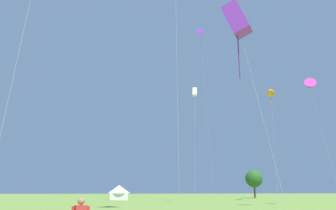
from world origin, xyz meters
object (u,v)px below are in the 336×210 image
at_px(kite_purple_diamond, 200,37).
at_px(festival_tent_right, 119,192).
at_px(kite_magenta_delta, 310,85).
at_px(kite_white_box, 195,92).
at_px(kite_orange_parafoil, 271,93).
at_px(tree_distant_left, 254,179).
at_px(kite_purple_box, 237,20).

distance_m(kite_purple_diamond, festival_tent_right, 36.66).
height_order(kite_magenta_delta, kite_white_box, kite_white_box).
height_order(kite_orange_parafoil, tree_distant_left, kite_orange_parafoil).
relative_size(festival_tent_right, tree_distant_left, 0.66).
relative_size(kite_purple_diamond, kite_white_box, 1.68).
distance_m(kite_purple_diamond, kite_white_box, 13.36).
height_order(kite_orange_parafoil, kite_purple_diamond, kite_purple_diamond).
height_order(kite_orange_parafoil, festival_tent_right, kite_orange_parafoil).
distance_m(kite_magenta_delta, kite_white_box, 21.88).
relative_size(kite_purple_box, kite_orange_parafoil, 0.69).
distance_m(kite_orange_parafoil, festival_tent_right, 37.45).
bearing_deg(festival_tent_right, kite_magenta_delta, -51.09).
bearing_deg(kite_white_box, tree_distant_left, 50.06).
bearing_deg(tree_distant_left, kite_magenta_delta, -101.04).
relative_size(kite_purple_box, kite_purple_diamond, 0.43).
bearing_deg(tree_distant_left, kite_white_box, -129.94).
bearing_deg(kite_purple_diamond, kite_purple_box, -100.72).
bearing_deg(kite_orange_parafoil, kite_white_box, -173.88).
distance_m(kite_purple_box, kite_purple_diamond, 46.62).
bearing_deg(festival_tent_right, kite_purple_diamond, -36.92).
relative_size(kite_magenta_delta, tree_distant_left, 2.45).
xyz_separation_m(kite_white_box, festival_tent_right, (-13.46, 14.61, -18.19)).
xyz_separation_m(kite_purple_box, kite_white_box, (5.80, 38.85, 6.28)).
bearing_deg(kite_purple_diamond, kite_orange_parafoil, -4.91).
bearing_deg(festival_tent_right, kite_white_box, -47.34).
xyz_separation_m(kite_orange_parafoil, kite_white_box, (-16.01, -1.72, -0.98)).
distance_m(kite_purple_box, kite_orange_parafoil, 46.62).
bearing_deg(tree_distant_left, festival_tent_right, -163.37).
relative_size(kite_magenta_delta, festival_tent_right, 3.73).
bearing_deg(festival_tent_right, kite_purple_box, -81.85).
relative_size(kite_orange_parafoil, tree_distant_left, 3.06).
distance_m(kite_orange_parafoil, kite_white_box, 16.13).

